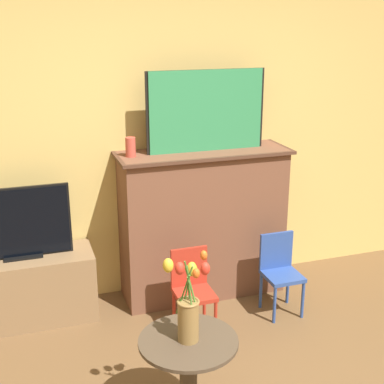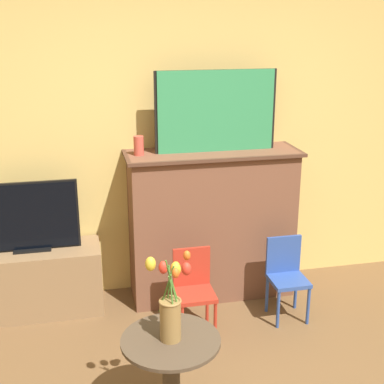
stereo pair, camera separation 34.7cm
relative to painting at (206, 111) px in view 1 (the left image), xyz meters
The scene contains 10 objects.
wall_back 0.37m from the painting, 135.85° to the left, with size 8.00×0.06×2.70m.
fireplace_mantel 0.89m from the painting, 167.08° to the right, with size 1.35×0.46×1.20m.
painting is the anchor object (origin of this frame).
mantel_candle 0.63m from the painting, behind, with size 0.07×0.07×0.14m.
tv_stand 1.88m from the painting, behind, with size 0.99×0.40×0.51m.
tv_monitor 1.59m from the painting, behind, with size 0.71×0.12×0.53m.
chair_red 1.30m from the painting, 118.56° to the right, with size 0.27×0.27×0.61m.
chair_blue 1.32m from the painting, 47.56° to the right, with size 0.27×0.27×0.61m.
side_table 1.95m from the painting, 113.02° to the right, with size 0.53×0.53×0.56m.
vase_tulips 1.75m from the painting, 113.08° to the right, with size 0.23×0.21×0.48m.
Camera 1 is at (-1.12, -1.86, 2.16)m, focal length 50.00 mm.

